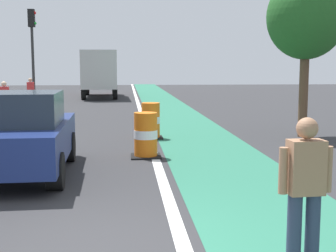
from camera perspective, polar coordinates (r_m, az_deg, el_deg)
name	(u,v)px	position (r m, az deg, el deg)	size (l,w,h in m)	color
bike_lane_strip	(185,125)	(17.57, 2.04, 0.17)	(2.50, 80.00, 0.01)	#286B51
lane_divider_stripe	(145,125)	(17.45, -2.85, 0.11)	(0.20, 80.00, 0.01)	silver
skateboarder_on_lane	(305,193)	(5.00, 16.43, -7.86)	(0.57, 0.81, 1.69)	black
parked_sedan_nearest	(20,135)	(9.78, -17.67, -1.03)	(2.02, 4.16, 1.70)	navy
traffic_barrel_front	(146,135)	(11.27, -2.75, -1.17)	(0.73, 0.73, 1.09)	orange
traffic_barrel_mid	(151,121)	(14.24, -2.14, 0.62)	(0.73, 0.73, 1.09)	orange
delivery_truck_down_block	(100,71)	(33.34, -8.38, 6.66)	(2.58, 7.68, 3.23)	beige
traffic_light_corner	(32,41)	(25.36, -16.30, 10.00)	(0.41, 0.32, 5.10)	#2D2D2D
pedestrian_crossing	(5,100)	(19.40, -19.41, 2.99)	(0.34, 0.20, 1.61)	#33333D
pedestrian_waiting	(31,93)	(24.67, -16.48, 3.94)	(0.34, 0.20, 1.61)	#33333D
street_tree_sidewalk	(306,18)	(15.13, 16.60, 12.62)	(2.40, 2.40, 5.00)	brown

